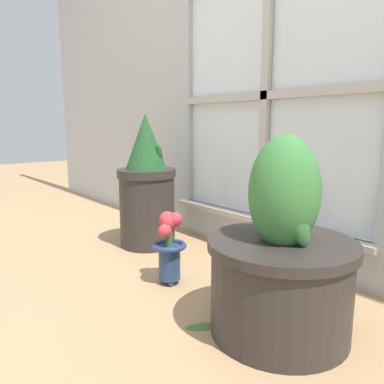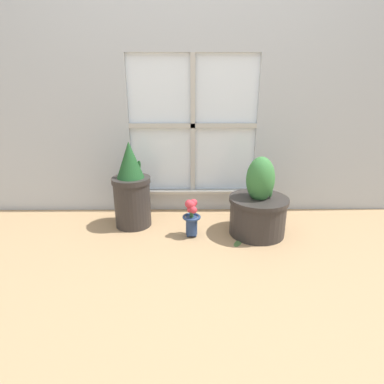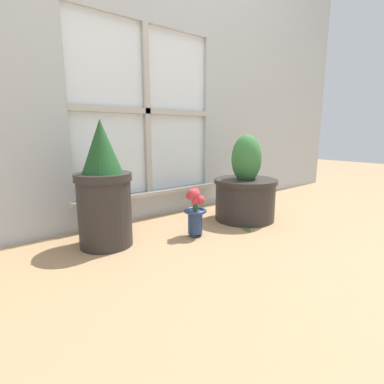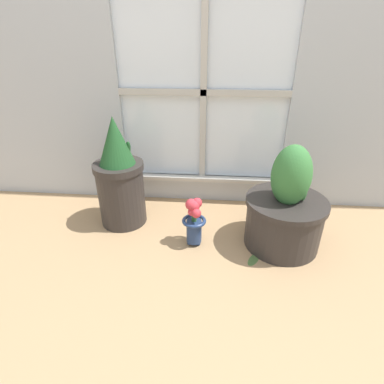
{
  "view_description": "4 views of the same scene",
  "coord_description": "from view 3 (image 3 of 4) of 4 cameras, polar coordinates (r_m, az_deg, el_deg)",
  "views": [
    {
      "loc": [
        1.05,
        -0.66,
        0.58
      ],
      "look_at": [
        0.0,
        0.21,
        0.34
      ],
      "focal_mm": 35.0,
      "sensor_mm": 36.0,
      "label": 1
    },
    {
      "loc": [
        -0.03,
        -1.77,
        0.98
      ],
      "look_at": [
        -0.01,
        0.19,
        0.3
      ],
      "focal_mm": 28.0,
      "sensor_mm": 36.0,
      "label": 2
    },
    {
      "loc": [
        -1.04,
        -1.1,
        0.57
      ],
      "look_at": [
        0.02,
        0.18,
        0.24
      ],
      "focal_mm": 28.0,
      "sensor_mm": 36.0,
      "label": 3
    },
    {
      "loc": [
        0.09,
        -1.18,
        1.01
      ],
      "look_at": [
        -0.03,
        0.19,
        0.27
      ],
      "focal_mm": 28.0,
      "sensor_mm": 36.0,
      "label": 4
    }
  ],
  "objects": [
    {
      "name": "ground_plane",
      "position": [
        1.62,
        3.55,
        -9.3
      ],
      "size": [
        10.0,
        10.0,
        0.0
      ],
      "primitive_type": "plane",
      "color": "tan"
    },
    {
      "name": "wall_with_window",
      "position": [
        2.13,
        -9.32,
        30.63
      ],
      "size": [
        4.4,
        0.1,
        2.5
      ],
      "color": "#B2B7BC",
      "rests_on": "ground_plane"
    },
    {
      "name": "potted_plant_right",
      "position": [
        1.98,
        10.12,
        0.45
      ],
      "size": [
        0.41,
        0.41,
        0.56
      ],
      "color": "#2D2826",
      "rests_on": "ground_plane"
    },
    {
      "name": "fallen_leaf",
      "position": [
        1.82,
        10.28,
        -6.9
      ],
      "size": [
        0.09,
        0.12,
        0.01
      ],
      "color": "#476633",
      "rests_on": "ground_plane"
    },
    {
      "name": "flower_vase",
      "position": [
        1.64,
        0.58,
        -3.37
      ],
      "size": [
        0.13,
        0.13,
        0.27
      ],
      "color": "navy",
      "rests_on": "ground_plane"
    },
    {
      "name": "potted_plant_left",
      "position": [
        1.55,
        -16.44,
        0.14
      ],
      "size": [
        0.28,
        0.28,
        0.63
      ],
      "color": "#2D2826",
      "rests_on": "ground_plane"
    }
  ]
}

